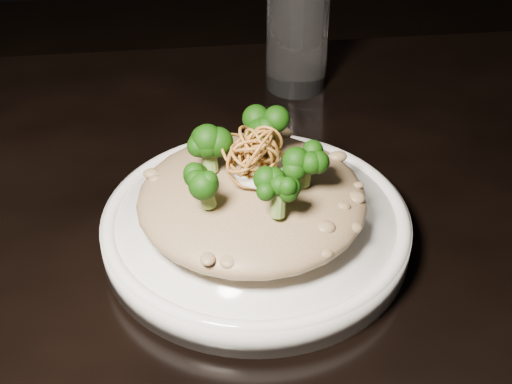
% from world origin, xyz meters
% --- Properties ---
extents(table, '(1.10, 0.80, 0.75)m').
position_xyz_m(table, '(0.00, 0.00, 0.67)').
color(table, black).
rests_on(table, ground).
extents(plate, '(0.27, 0.27, 0.03)m').
position_xyz_m(plate, '(-0.07, -0.00, 0.76)').
color(plate, white).
rests_on(plate, table).
extents(risotto, '(0.20, 0.20, 0.04)m').
position_xyz_m(risotto, '(-0.08, -0.01, 0.80)').
color(risotto, brown).
rests_on(risotto, plate).
extents(broccoli, '(0.12, 0.12, 0.04)m').
position_xyz_m(broccoli, '(-0.07, -0.01, 0.84)').
color(broccoli, black).
rests_on(broccoli, risotto).
extents(cheese, '(0.05, 0.05, 0.01)m').
position_xyz_m(cheese, '(-0.07, -0.01, 0.83)').
color(cheese, silver).
rests_on(cheese, risotto).
extents(shallots, '(0.05, 0.05, 0.03)m').
position_xyz_m(shallots, '(-0.07, -0.01, 0.85)').
color(shallots, brown).
rests_on(shallots, cheese).
extents(drinking_glass, '(0.09, 0.09, 0.13)m').
position_xyz_m(drinking_glass, '(0.01, 0.28, 0.81)').
color(drinking_glass, white).
rests_on(drinking_glass, table).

